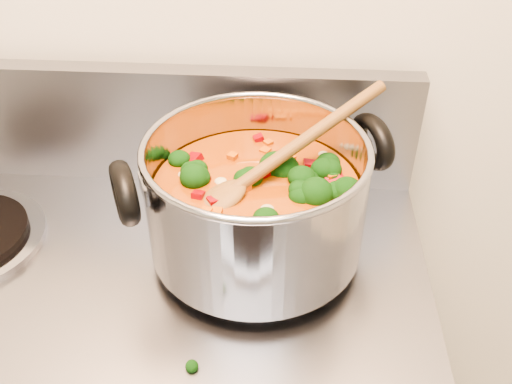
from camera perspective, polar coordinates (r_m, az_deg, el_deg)
stockpot at (r=0.62m, az=-0.06°, el=-0.85°), size 0.30×0.24×0.15m
wooden_spoon at (r=0.61m, az=0.82°, el=2.37°), size 0.22×0.17×0.10m
cooktop_crumbs at (r=0.71m, az=-0.10°, el=-2.81°), size 0.20×0.27×0.01m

